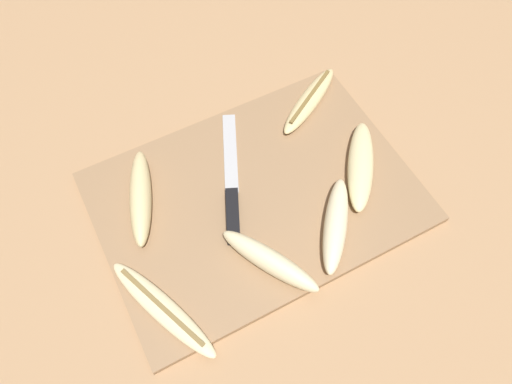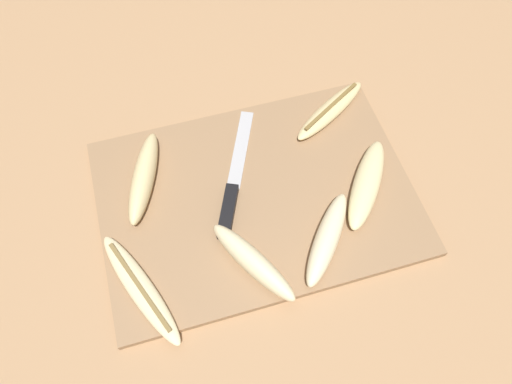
{
  "view_description": "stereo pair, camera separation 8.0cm",
  "coord_description": "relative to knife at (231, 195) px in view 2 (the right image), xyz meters",
  "views": [
    {
      "loc": [
        -0.19,
        -0.35,
        0.71
      ],
      "look_at": [
        0.0,
        0.0,
        0.02
      ],
      "focal_mm": 35.0,
      "sensor_mm": 36.0,
      "label": 1
    },
    {
      "loc": [
        -0.11,
        -0.38,
        0.71
      ],
      "look_at": [
        0.0,
        0.0,
        0.02
      ],
      "focal_mm": 35.0,
      "sensor_mm": 36.0,
      "label": 2
    }
  ],
  "objects": [
    {
      "name": "cutting_board",
      "position": [
        0.04,
        -0.01,
        -0.01
      ],
      "size": [
        0.5,
        0.36,
        0.01
      ],
      "color": "#997551",
      "rests_on": "ground_plane"
    },
    {
      "name": "banana_mellow_near",
      "position": [
        0.21,
        0.12,
        0.0
      ],
      "size": [
        0.17,
        0.12,
        0.02
      ],
      "rotation": [
        0.0,
        0.0,
        5.25
      ],
      "color": "beige",
      "rests_on": "cutting_board"
    },
    {
      "name": "banana_cream_curved",
      "position": [
        -0.17,
        -0.11,
        0.0
      ],
      "size": [
        0.11,
        0.2,
        0.02
      ],
      "rotation": [
        0.0,
        0.0,
        3.51
      ],
      "color": "beige",
      "rests_on": "cutting_board"
    },
    {
      "name": "banana_pale_long",
      "position": [
        0.0,
        -0.12,
        0.01
      ],
      "size": [
        0.11,
        0.16,
        0.04
      ],
      "rotation": [
        0.0,
        0.0,
        0.5
      ],
      "color": "beige",
      "rests_on": "cutting_board"
    },
    {
      "name": "knife",
      "position": [
        0.0,
        0.0,
        0.0
      ],
      "size": [
        0.12,
        0.24,
        0.02
      ],
      "rotation": [
        0.0,
        0.0,
        -0.42
      ],
      "color": "black",
      "rests_on": "cutting_board"
    },
    {
      "name": "banana_ripe_center",
      "position": [
        -0.13,
        0.07,
        0.01
      ],
      "size": [
        0.09,
        0.17,
        0.04
      ],
      "rotation": [
        0.0,
        0.0,
        2.78
      ],
      "color": "beige",
      "rests_on": "cutting_board"
    },
    {
      "name": "ground_plane",
      "position": [
        0.04,
        -0.01,
        -0.02
      ],
      "size": [
        4.0,
        4.0,
        0.0
      ],
      "primitive_type": "plane",
      "color": "tan"
    },
    {
      "name": "banana_bright_far",
      "position": [
        0.12,
        -0.12,
        0.01
      ],
      "size": [
        0.13,
        0.15,
        0.03
      ],
      "rotation": [
        0.0,
        0.0,
        2.47
      ],
      "color": "beige",
      "rests_on": "cutting_board"
    },
    {
      "name": "banana_soft_right",
      "position": [
        0.21,
        -0.05,
        0.01
      ],
      "size": [
        0.14,
        0.17,
        0.03
      ],
      "rotation": [
        0.0,
        0.0,
        5.66
      ],
      "color": "beige",
      "rests_on": "cutting_board"
    }
  ]
}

